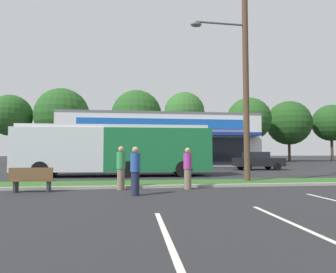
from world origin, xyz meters
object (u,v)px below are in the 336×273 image
(city_bus, at_px, (115,149))
(pedestrian_mid, at_px, (188,168))
(car_0, at_px, (258,161))
(car_1, at_px, (86,162))
(pedestrian_near_bench, at_px, (121,168))
(utility_pole, at_px, (243,65))
(pedestrian_by_pole, at_px, (135,171))
(bus_stop_bench, at_px, (32,179))

(city_bus, bearing_deg, pedestrian_mid, 117.57)
(city_bus, bearing_deg, car_0, -155.48)
(car_0, height_order, car_1, car_0)
(car_0, height_order, pedestrian_near_bench, pedestrian_near_bench)
(utility_pole, distance_m, city_bus, 9.33)
(car_1, height_order, pedestrian_by_pole, pedestrian_by_pole)
(car_0, bearing_deg, city_bus, -156.88)
(bus_stop_bench, bearing_deg, car_1, -90.02)
(pedestrian_by_pole, bearing_deg, city_bus, -159.69)
(car_1, distance_m, pedestrian_mid, 14.01)
(utility_pole, distance_m, pedestrian_by_pole, 8.24)
(pedestrian_mid, bearing_deg, car_0, -87.91)
(bus_stop_bench, height_order, car_1, car_1)
(city_bus, distance_m, pedestrian_by_pole, 8.52)
(car_1, distance_m, pedestrian_by_pole, 14.63)
(pedestrian_near_bench, relative_size, pedestrian_mid, 1.03)
(city_bus, height_order, bus_stop_bench, city_bus)
(utility_pole, bearing_deg, bus_stop_bench, -167.52)
(city_bus, height_order, car_0, city_bus)
(car_0, bearing_deg, utility_pole, -117.98)
(bus_stop_bench, distance_m, pedestrian_mid, 6.15)
(car_1, bearing_deg, city_bus, 115.65)
(bus_stop_bench, bearing_deg, pedestrian_mid, -178.58)
(utility_pole, bearing_deg, pedestrian_by_pole, -148.05)
(utility_pole, xyz_separation_m, city_bus, (-6.69, 4.97, -4.20))
(pedestrian_by_pole, bearing_deg, car_0, 153.46)
(city_bus, bearing_deg, pedestrian_by_pole, 99.50)
(pedestrian_by_pole, xyz_separation_m, pedestrian_mid, (2.20, 1.49, -0.00))
(utility_pole, height_order, pedestrian_mid, utility_pole)
(car_0, height_order, pedestrian_mid, pedestrian_mid)
(car_0, distance_m, car_1, 14.81)
(car_1, relative_size, pedestrian_by_pole, 2.54)
(city_bus, relative_size, pedestrian_near_bench, 6.87)
(car_1, bearing_deg, car_0, 177.88)
(pedestrian_near_bench, bearing_deg, pedestrian_mid, 79.84)
(car_0, relative_size, pedestrian_near_bench, 2.37)
(pedestrian_near_bench, bearing_deg, bus_stop_bench, -91.20)
(pedestrian_near_bench, distance_m, pedestrian_by_pole, 1.75)
(car_0, relative_size, pedestrian_by_pole, 2.43)
(utility_pole, bearing_deg, pedestrian_mid, -149.58)
(bus_stop_bench, xyz_separation_m, pedestrian_near_bench, (3.37, 0.32, 0.39))
(city_bus, distance_m, pedestrian_mid, 7.74)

